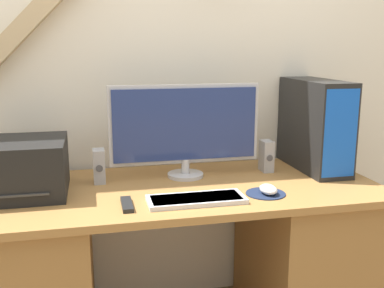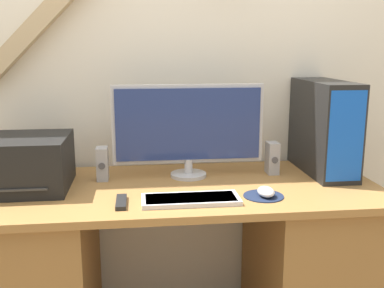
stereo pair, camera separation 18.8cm
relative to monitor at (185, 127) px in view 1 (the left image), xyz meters
The scene contains 11 objects.
wall_back 0.48m from the monitor, 103.40° to the left, with size 6.40×0.13×2.70m.
desk 0.61m from the monitor, 114.21° to the right, with size 1.73×0.72×0.73m.
monitor is the anchor object (origin of this frame).
keyboard 0.41m from the monitor, 94.91° to the right, with size 0.37×0.15×0.02m.
mousepad 0.47m from the monitor, 50.17° to the right, with size 0.16×0.16×0.00m.
mouse 0.47m from the monitor, 50.28° to the right, with size 0.07×0.10×0.04m.
computer_tower 0.64m from the monitor, ahead, with size 0.17×0.47×0.43m.
printer 0.72m from the monitor, behind, with size 0.38×0.36×0.22m.
speaker_left 0.42m from the monitor, behind, with size 0.05×0.08×0.15m.
speaker_right 0.42m from the monitor, ahead, with size 0.05×0.08×0.15m.
remote_control 0.50m from the monitor, 130.89° to the right, with size 0.04×0.15×0.02m.
Camera 1 is at (-0.34, -1.43, 1.32)m, focal length 42.00 mm.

